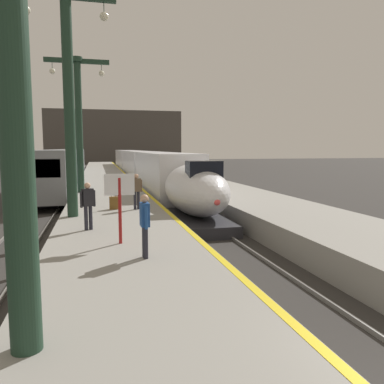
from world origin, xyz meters
TOP-DOWN VIEW (x-y plane):
  - platform_left at (-4.05, 24.75)m, footprint 4.80×110.00m
  - platform_right at (4.05, 24.75)m, footprint 4.80×110.00m
  - platform_left_safety_stripe at (-1.77, 24.75)m, footprint 0.20×107.80m
  - rail_main_left at (-0.75, 27.50)m, footprint 0.08×110.00m
  - rail_main_right at (0.75, 27.50)m, footprint 0.08×110.00m
  - rail_secondary_left at (-8.85, 27.50)m, footprint 0.08×110.00m
  - rail_secondary_right at (-7.35, 27.50)m, footprint 0.08×110.00m
  - highspeed_train_main at (0.00, 39.33)m, footprint 2.92×57.47m
  - regional_train_adjacent at (-8.10, 38.29)m, footprint 2.85×36.60m
  - station_column_mid at (-5.90, 13.00)m, footprint 4.00×0.68m
  - station_column_far at (-5.90, 22.25)m, footprint 4.00×0.68m
  - passenger_near_edge at (-3.07, 14.27)m, footprint 0.56×0.31m
  - passenger_mid_platform at (-5.20, 10.03)m, footprint 0.53×0.36m
  - passenger_far_waiting at (-3.67, 6.04)m, footprint 0.23×0.57m
  - rolling_suitcase at (-4.13, 14.53)m, footprint 0.40×0.22m
  - departure_info_board at (-4.21, 7.78)m, footprint 0.90×0.10m
  - terminus_back_wall at (0.00, 102.00)m, footprint 36.00×2.00m

SIDE VIEW (x-z plane):
  - rail_main_left at x=-0.75m, z-range 0.00..0.12m
  - rail_main_right at x=0.75m, z-range 0.00..0.12m
  - rail_secondary_left at x=-8.85m, z-range 0.00..0.12m
  - rail_secondary_right at x=-7.35m, z-range 0.00..0.12m
  - platform_left at x=-4.05m, z-range 0.00..1.05m
  - platform_right at x=4.05m, z-range 0.00..1.05m
  - platform_left_safety_stripe at x=-1.77m, z-range 1.05..1.06m
  - rolling_suitcase at x=-4.13m, z-range 0.86..1.85m
  - highspeed_train_main at x=0.00m, z-range 0.15..3.75m
  - passenger_near_edge at x=-3.07m, z-range 1.19..2.88m
  - passenger_mid_platform at x=-5.20m, z-range 1.19..2.88m
  - passenger_far_waiting at x=-3.67m, z-range 1.19..2.88m
  - regional_train_adjacent at x=-8.10m, z-range 0.23..4.03m
  - departure_info_board at x=-4.21m, z-range 1.50..3.62m
  - station_column_far at x=-5.90m, z-range 1.96..10.58m
  - station_column_mid at x=-5.90m, z-range 1.98..11.20m
  - terminus_back_wall at x=0.00m, z-range 0.00..14.00m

